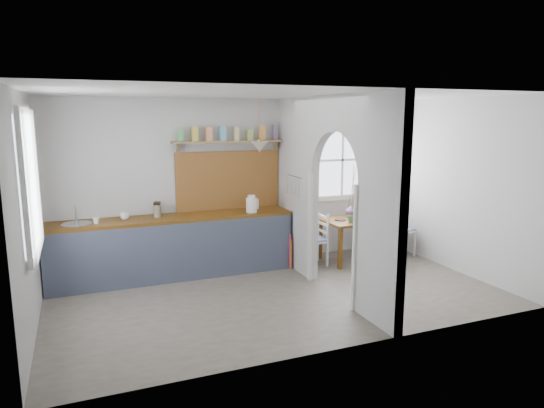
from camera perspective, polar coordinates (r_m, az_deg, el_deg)
name	(u,v)px	position (r m, az deg, el deg)	size (l,w,h in m)	color
floor	(280,295)	(6.50, 0.94, -10.70)	(5.80, 3.20, 0.01)	slate
ceiling	(281,94)	(6.08, 1.01, 12.84)	(5.80, 3.20, 0.01)	#BABABA
walls	(280,198)	(6.16, 0.97, 0.67)	(5.81, 3.21, 2.60)	#BABABA
partition	(327,183)	(6.49, 6.48, 2.45)	(0.12, 3.20, 2.60)	#BABABA
kitchen_window	(27,183)	(5.65, -26.91, 2.27)	(0.10, 1.16, 1.50)	white
nook_window	(342,160)	(8.31, 8.27, 5.16)	(1.76, 0.10, 1.30)	white
counter	(174,246)	(7.27, -11.46, -4.84)	(3.50, 0.60, 0.90)	#4E2F0F
sink	(77,225)	(7.04, -22.00, -2.27)	(0.40, 0.40, 0.02)	#B4B6BC
backsplash	(229,180)	(7.55, -5.14, 2.80)	(1.65, 0.03, 0.90)	brown
shelf	(229,138)	(7.41, -5.03, 7.75)	(1.75, 0.20, 0.21)	#8E7551
pendant_lamp	(259,147)	(7.21, -1.50, 6.72)	(0.26, 0.26, 0.16)	beige
utensil_rail	(294,176)	(7.19, 2.66, 3.27)	(0.02, 0.02, 0.50)	#B4B6BC
dining_table	(355,239)	(8.05, 9.79, -4.13)	(1.10, 0.73, 0.69)	#4E2F0F
chair_left	(313,239)	(7.69, 4.84, -4.14)	(0.38, 0.38, 0.83)	silver
chair_right	(399,229)	(8.45, 14.69, -2.83)	(0.42, 0.42, 0.92)	silver
kettle	(252,204)	(7.29, -2.43, 0.04)	(0.22, 0.18, 0.27)	white
mug_a	(96,221)	(6.93, -19.98, -1.87)	(0.09, 0.09, 0.09)	white
mug_b	(125,216)	(7.09, -16.95, -1.34)	(0.14, 0.14, 0.11)	white
knife_block	(157,209)	(7.24, -13.34, -0.55)	(0.09, 0.13, 0.20)	#342517
jar	(157,211)	(7.14, -13.34, -0.86)	(0.10, 0.10, 0.17)	#737157
towel_magenta	(290,252)	(7.49, 2.13, -5.64)	(0.02, 0.03, 0.54)	#D33058
towel_orange	(291,254)	(7.46, 2.24, -5.89)	(0.02, 0.03, 0.46)	#BB5C2C
bowl	(378,217)	(8.02, 12.35, -1.52)	(0.27, 0.27, 0.07)	white
table_cup	(351,219)	(7.71, 9.25, -1.74)	(0.11, 0.11, 0.11)	#407545
plate	(340,220)	(7.83, 8.04, -1.85)	(0.18, 0.18, 0.02)	black
vase	(352,210)	(8.15, 9.35, -0.69)	(0.21, 0.21, 0.22)	#62406B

